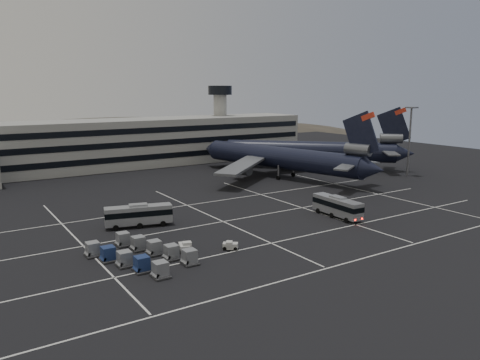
# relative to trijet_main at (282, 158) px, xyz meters

# --- Properties ---
(ground) EXTENTS (260.00, 260.00, 0.00)m
(ground) POSITION_rel_trijet_main_xyz_m (-28.40, -31.58, -5.25)
(ground) COLOR black
(ground) RESTS_ON ground
(lane_markings) EXTENTS (90.00, 55.62, 0.01)m
(lane_markings) POSITION_rel_trijet_main_xyz_m (-27.45, -30.86, -5.24)
(lane_markings) COLOR silver
(lane_markings) RESTS_ON ground
(terminal) EXTENTS (125.00, 26.00, 24.00)m
(terminal) POSITION_rel_trijet_main_xyz_m (-31.34, 39.56, 1.68)
(terminal) COLOR gray
(terminal) RESTS_ON ground
(hills) EXTENTS (352.00, 180.00, 44.00)m
(hills) POSITION_rel_trijet_main_xyz_m (-10.40, 138.42, -17.32)
(hills) COLOR #38332B
(hills) RESTS_ON ground
(lightpole_right) EXTENTS (2.40, 2.40, 18.28)m
(lightpole_right) POSITION_rel_trijet_main_xyz_m (29.60, -16.58, 6.57)
(lightpole_right) COLOR slate
(lightpole_right) RESTS_ON ground
(trijet_main) EXTENTS (46.08, 57.06, 18.08)m
(trijet_main) POSITION_rel_trijet_main_xyz_m (0.00, 0.00, 0.00)
(trijet_main) COLOR black
(trijet_main) RESTS_ON ground
(trijet_far) EXTENTS (44.86, 44.43, 18.08)m
(trijet_far) POSITION_rel_trijet_main_xyz_m (16.25, 6.10, 0.18)
(trijet_far) COLOR black
(trijet_far) RESTS_ON ground
(bus_near) EXTENTS (3.16, 11.01, 3.85)m
(bus_near) POSITION_rel_trijet_main_xyz_m (-15.59, -36.24, -3.15)
(bus_near) COLOR gray
(bus_near) RESTS_ON ground
(bus_far) EXTENTS (11.36, 5.22, 3.91)m
(bus_far) POSITION_rel_trijet_main_xyz_m (-47.84, -22.46, -3.11)
(bus_far) COLOR gray
(bus_far) RESTS_ON ground
(tug_a) EXTENTS (2.15, 2.76, 1.57)m
(tug_a) POSITION_rel_trijet_main_xyz_m (-47.02, -37.88, -4.55)
(tug_a) COLOR beige
(tug_a) RESTS_ON ground
(tug_b) EXTENTS (2.44, 2.30, 1.36)m
(tug_b) POSITION_rel_trijet_main_xyz_m (-40.93, -40.61, -4.65)
(tug_b) COLOR beige
(tug_b) RESTS_ON ground
(uld_cluster) EXTENTS (12.63, 17.01, 2.00)m
(uld_cluster) POSITION_rel_trijet_main_xyz_m (-53.47, -37.52, -4.27)
(uld_cluster) COLOR #2D2D30
(uld_cluster) RESTS_ON ground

